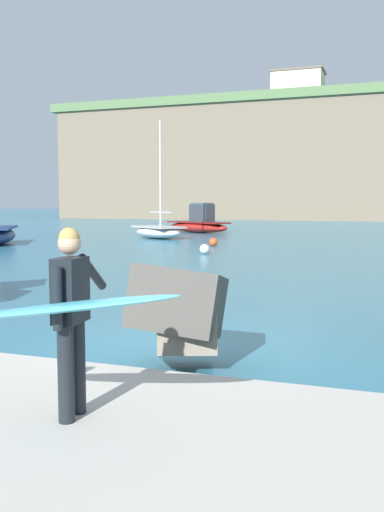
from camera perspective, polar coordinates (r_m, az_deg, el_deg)
ground_plane at (r=8.91m, az=-2.59°, el=-9.24°), size 400.00×400.00×0.00m
breakwater_jetty at (r=9.49m, az=15.09°, el=-1.67°), size 32.87×6.88×3.01m
surfer_with_board at (r=5.26m, az=-12.22°, el=-5.28°), size 2.12×1.24×1.78m
boat_near_left at (r=43.84m, az=0.67°, el=3.25°), size 6.23×4.39×2.28m
boat_mid_left at (r=36.62m, az=-3.41°, el=2.50°), size 4.68×4.21×7.42m
mooring_buoy_inner at (r=29.91m, az=2.14°, el=1.41°), size 0.44×0.44×0.44m
mooring_buoy_middle at (r=25.26m, az=1.27°, el=0.70°), size 0.44×0.44×0.44m
station_building_west at (r=91.20m, az=10.55°, el=16.12°), size 7.74×5.61×5.14m
station_building_annex at (r=99.55m, az=10.51°, el=15.40°), size 4.85×7.52×5.86m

